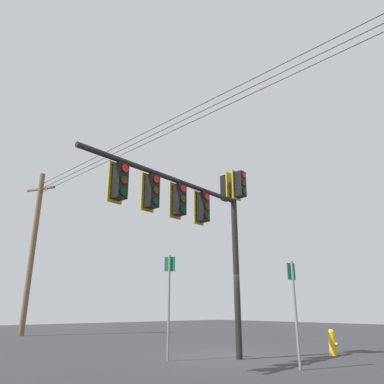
{
  "coord_description": "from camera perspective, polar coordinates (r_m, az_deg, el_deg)",
  "views": [
    {
      "loc": [
        -8.83,
        9.44,
        1.44
      ],
      "look_at": [
        -1.1,
        2.6,
        4.79
      ],
      "focal_mm": 33.9,
      "sensor_mm": 36.0,
      "label": 1
    }
  ],
  "objects": [
    {
      "name": "utility_pole_wooden",
      "position": [
        24.28,
        -23.76,
        -8.0
      ],
      "size": [
        2.03,
        1.12,
        9.78
      ],
      "color": "brown",
      "rests_on": "ground"
    },
    {
      "name": "signal_mast_assembly",
      "position": [
        11.02,
        1.34,
        -2.65
      ],
      "size": [
        1.28,
        6.27,
        6.04
      ],
      "color": "black",
      "rests_on": "ground"
    },
    {
      "name": "ground_plane",
      "position": [
        13.01,
        5.9,
        -24.22
      ],
      "size": [
        60.0,
        60.0,
        0.0
      ],
      "primitive_type": "plane",
      "color": "#2D2D30"
    },
    {
      "name": "overhead_wire_span",
      "position": [
        13.59,
        11.27,
        16.79
      ],
      "size": [
        32.75,
        3.71,
        1.27
      ],
      "color": "black"
    },
    {
      "name": "fire_hydrant",
      "position": [
        13.68,
        21.19,
        -21.19
      ],
      "size": [
        0.3,
        0.22,
        0.81
      ],
      "color": "yellow",
      "rests_on": "ground"
    },
    {
      "name": "route_sign_secondary",
      "position": [
        10.26,
        15.82,
        -16.38
      ],
      "size": [
        0.11,
        0.27,
        2.68
      ],
      "color": "slate",
      "rests_on": "ground"
    },
    {
      "name": "route_sign_primary",
      "position": [
        11.54,
        -3.63,
        -15.76
      ],
      "size": [
        0.28,
        0.24,
        3.07
      ],
      "color": "slate",
      "rests_on": "ground"
    }
  ]
}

